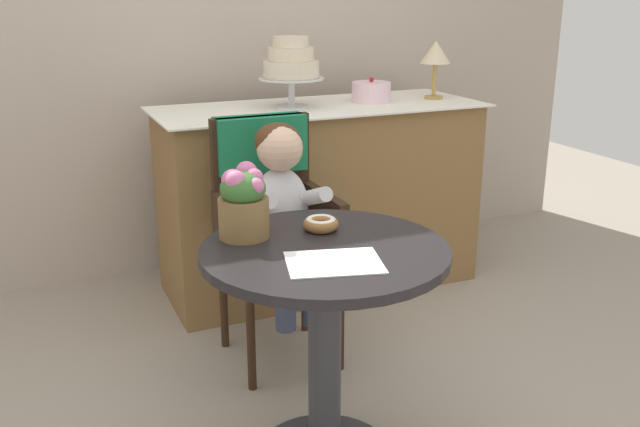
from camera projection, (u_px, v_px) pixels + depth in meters
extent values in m
cube|color=#B2A393|center=(172.00, 5.00, 3.42)|extent=(4.80, 0.10, 2.70)
cylinder|color=black|center=(325.00, 252.00, 2.00)|extent=(0.72, 0.72, 0.03)
cylinder|color=#333338|center=(325.00, 363.00, 2.11)|extent=(0.10, 0.10, 0.69)
cube|color=#332114|center=(279.00, 248.00, 2.70)|extent=(0.42, 0.42, 0.04)
cube|color=#332114|center=(261.00, 173.00, 2.79)|extent=(0.40, 0.04, 0.46)
cube|color=#332114|center=(230.00, 227.00, 2.59)|extent=(0.04, 0.38, 0.18)
cube|color=#332114|center=(324.00, 214.00, 2.73)|extent=(0.04, 0.38, 0.18)
cube|color=#197247|center=(260.00, 144.00, 2.75)|extent=(0.36, 0.11, 0.22)
cylinder|color=#332114|center=(251.00, 334.00, 2.55)|extent=(0.03, 0.03, 0.45)
cylinder|color=#332114|center=(340.00, 317.00, 2.68)|extent=(0.03, 0.03, 0.45)
cylinder|color=#332114|center=(223.00, 296.00, 2.86)|extent=(0.03, 0.03, 0.45)
cylinder|color=#332114|center=(305.00, 282.00, 3.00)|extent=(0.03, 0.03, 0.45)
ellipsoid|color=silver|center=(280.00, 207.00, 2.63)|extent=(0.22, 0.16, 0.30)
sphere|color=#E0B293|center=(280.00, 148.00, 2.55)|extent=(0.17, 0.17, 0.17)
ellipsoid|color=#4C2D19|center=(278.00, 141.00, 2.56)|extent=(0.17, 0.17, 0.14)
cylinder|color=silver|center=(263.00, 203.00, 2.50)|extent=(0.08, 0.23, 0.13)
sphere|color=#E0B293|center=(274.00, 228.00, 2.46)|extent=(0.06, 0.06, 0.06)
cylinder|color=silver|center=(312.00, 197.00, 2.57)|extent=(0.08, 0.23, 0.13)
sphere|color=#E0B293|center=(318.00, 222.00, 2.52)|extent=(0.06, 0.06, 0.06)
cylinder|color=#3F4760|center=(274.00, 243.00, 2.57)|extent=(0.09, 0.22, 0.09)
cylinder|color=#3F4760|center=(285.00, 297.00, 2.53)|extent=(0.08, 0.08, 0.26)
cylinder|color=#3F4760|center=(302.00, 239.00, 2.61)|extent=(0.09, 0.22, 0.09)
cylinder|color=#3F4760|center=(313.00, 292.00, 2.57)|extent=(0.08, 0.08, 0.26)
cube|color=white|center=(334.00, 263.00, 1.88)|extent=(0.30, 0.25, 0.00)
torus|color=#936033|center=(321.00, 224.00, 2.14)|extent=(0.11, 0.11, 0.04)
torus|color=white|center=(321.00, 221.00, 2.13)|extent=(0.09, 0.09, 0.02)
cylinder|color=brown|center=(244.00, 218.00, 2.06)|extent=(0.15, 0.15, 0.12)
ellipsoid|color=#38662D|center=(243.00, 188.00, 2.04)|extent=(0.14, 0.14, 0.10)
sphere|color=#CC6699|center=(254.00, 178.00, 2.04)|extent=(0.06, 0.06, 0.06)
sphere|color=#CC6699|center=(246.00, 172.00, 2.07)|extent=(0.07, 0.07, 0.07)
sphere|color=#CC6699|center=(234.00, 178.00, 2.06)|extent=(0.04, 0.04, 0.04)
sphere|color=#CC6699|center=(233.00, 180.00, 2.03)|extent=(0.07, 0.07, 0.07)
sphere|color=#CC6699|center=(236.00, 181.00, 2.00)|extent=(0.06, 0.06, 0.06)
sphere|color=#CC6699|center=(242.00, 192.00, 2.00)|extent=(0.06, 0.06, 0.06)
sphere|color=#CC6699|center=(256.00, 186.00, 2.00)|extent=(0.05, 0.05, 0.05)
cube|color=olive|center=(320.00, 197.00, 3.43)|extent=(1.50, 0.56, 0.90)
cube|color=white|center=(320.00, 107.00, 3.29)|extent=(1.56, 0.62, 0.01)
cylinder|color=silver|center=(292.00, 107.00, 3.23)|extent=(0.16, 0.16, 0.01)
cylinder|color=silver|center=(291.00, 93.00, 3.21)|extent=(0.03, 0.03, 0.12)
cylinder|color=silver|center=(291.00, 78.00, 3.19)|extent=(0.30, 0.30, 0.01)
cylinder|color=beige|center=(291.00, 69.00, 3.18)|extent=(0.25, 0.25, 0.08)
cylinder|color=beige|center=(291.00, 75.00, 3.19)|extent=(0.26, 0.26, 0.01)
cylinder|color=beige|center=(291.00, 54.00, 3.16)|extent=(0.21, 0.21, 0.06)
cylinder|color=beige|center=(291.00, 59.00, 3.17)|extent=(0.21, 0.21, 0.01)
cylinder|color=beige|center=(291.00, 42.00, 3.14)|extent=(0.16, 0.16, 0.05)
cylinder|color=beige|center=(291.00, 46.00, 3.15)|extent=(0.17, 0.17, 0.01)
cylinder|color=silver|center=(371.00, 92.00, 3.39)|extent=(0.19, 0.19, 0.10)
sphere|color=red|center=(371.00, 79.00, 3.37)|extent=(0.02, 0.02, 0.02)
cylinder|color=#B28C47|center=(433.00, 97.00, 3.49)|extent=(0.09, 0.09, 0.01)
cylinder|color=#B28C47|center=(434.00, 80.00, 3.47)|extent=(0.02, 0.02, 0.16)
cone|color=beige|center=(436.00, 52.00, 3.42)|extent=(0.15, 0.15, 0.11)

